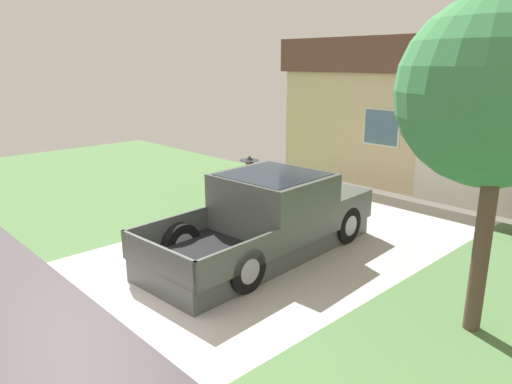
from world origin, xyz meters
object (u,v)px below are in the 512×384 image
Objects in this scene: person_with_hat at (250,187)px; house_with_garage at (471,112)px; pickup_truck at (273,216)px; handbag at (239,221)px; front_yard_tree at (493,95)px.

person_with_hat is 7.93m from house_with_garage.
pickup_truck is 11.82× the size of handbag.
front_yard_tree reaches higher than handbag.
house_with_garage is at bearing 79.61° from person_with_hat.
pickup_truck is 1.11× the size of front_yard_tree.
house_with_garage reaches higher than person_with_hat.
person_with_hat is 0.36× the size of front_yard_tree.
house_with_garage is at bearing 76.64° from handbag.
front_yard_tree is (5.46, -0.16, 3.22)m from handbag.
house_with_garage is (1.84, 7.59, 1.36)m from person_with_hat.
person_with_hat is 5.96m from front_yard_tree.
handbag is at bearing 161.38° from pickup_truck.
front_yard_tree is at bearing -66.03° from house_with_garage.
person_with_hat is 0.15× the size of house_with_garage.
front_yard_tree reaches higher than house_with_garage.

